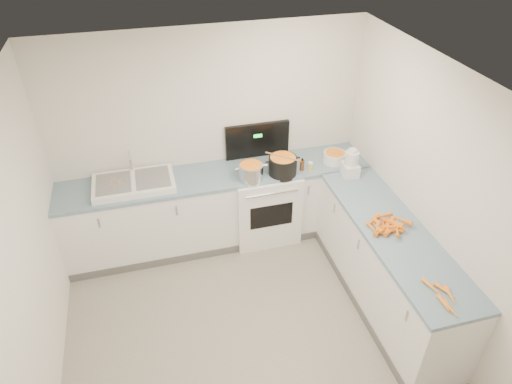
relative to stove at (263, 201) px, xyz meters
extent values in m
cube|color=white|center=(-0.55, 0.01, -0.02)|extent=(3.50, 0.60, 0.90)
cube|color=#7390A4|center=(-0.55, 0.01, 0.45)|extent=(3.50, 0.62, 0.04)
cube|color=white|center=(0.90, -1.39, -0.02)|extent=(0.60, 2.20, 0.90)
cube|color=#7390A4|center=(0.90, -1.39, 0.45)|extent=(0.62, 2.20, 0.04)
cube|color=white|center=(0.00, -0.01, -0.02)|extent=(0.76, 0.65, 0.90)
cube|color=black|center=(0.00, 0.29, 0.68)|extent=(0.76, 0.05, 0.42)
cube|color=white|center=(-1.45, 0.01, 0.50)|extent=(0.86, 0.52, 0.07)
cube|color=slate|center=(-1.65, 0.01, 0.54)|extent=(0.36, 0.42, 0.01)
cube|color=slate|center=(-1.25, 0.01, 0.54)|extent=(0.36, 0.42, 0.01)
cylinder|color=silver|center=(-1.45, 0.23, 0.66)|extent=(0.03, 0.03, 0.24)
cylinder|color=silver|center=(-0.20, -0.17, 0.55)|extent=(0.28, 0.28, 0.20)
cylinder|color=black|center=(0.17, -0.16, 0.56)|extent=(0.35, 0.35, 0.23)
cylinder|color=#AD7A47|center=(0.17, -0.16, 0.68)|extent=(0.33, 0.30, 0.02)
cylinder|color=white|center=(0.83, -0.07, 0.53)|extent=(0.31, 0.31, 0.12)
cylinder|color=#593319|center=(0.41, -0.15, 0.53)|extent=(0.05, 0.05, 0.13)
cylinder|color=#E5B266|center=(0.49, -0.18, 0.51)|extent=(0.05, 0.05, 0.09)
cube|color=white|center=(0.89, -0.39, 0.54)|extent=(0.17, 0.21, 0.14)
cylinder|color=silver|center=(0.89, -0.39, 0.68)|extent=(0.15, 0.15, 0.15)
cylinder|color=white|center=(0.89, -0.39, 0.78)|extent=(0.09, 0.09, 0.04)
cone|color=orange|center=(0.81, -1.31, 0.49)|extent=(0.14, 0.20, 0.05)
cone|color=orange|center=(0.69, -1.32, 0.49)|extent=(0.05, 0.17, 0.04)
cone|color=orange|center=(0.85, -1.35, 0.49)|extent=(0.10, 0.18, 0.05)
cone|color=orange|center=(0.86, -1.33, 0.49)|extent=(0.06, 0.21, 0.05)
cone|color=orange|center=(0.75, -1.22, 0.49)|extent=(0.19, 0.15, 0.05)
cone|color=orange|center=(0.84, -1.33, 0.49)|extent=(0.13, 0.20, 0.05)
cone|color=orange|center=(0.75, -1.36, 0.49)|extent=(0.21, 0.17, 0.05)
cone|color=orange|center=(0.83, -1.41, 0.49)|extent=(0.17, 0.11, 0.05)
cone|color=orange|center=(0.87, -1.38, 0.49)|extent=(0.16, 0.15, 0.04)
cone|color=orange|center=(0.88, -1.29, 0.49)|extent=(0.11, 0.20, 0.05)
cone|color=orange|center=(0.84, -1.34, 0.49)|extent=(0.18, 0.11, 0.05)
cone|color=orange|center=(0.86, -1.39, 0.49)|extent=(0.20, 0.13, 0.05)
cone|color=orange|center=(0.77, -1.28, 0.49)|extent=(0.05, 0.17, 0.05)
cone|color=orange|center=(0.89, -1.43, 0.52)|extent=(0.13, 0.21, 0.04)
cone|color=orange|center=(1.00, -1.32, 0.52)|extent=(0.17, 0.20, 0.05)
cone|color=orange|center=(0.80, -1.36, 0.51)|extent=(0.19, 0.09, 0.04)
cone|color=orange|center=(0.86, -1.32, 0.52)|extent=(0.15, 0.20, 0.05)
cone|color=orange|center=(0.91, -1.40, 0.53)|extent=(0.13, 0.19, 0.05)
cone|color=orange|center=(0.86, -1.20, 0.51)|extent=(0.21, 0.06, 0.04)
cone|color=orange|center=(0.72, -1.35, 0.51)|extent=(0.06, 0.16, 0.04)
cone|color=orange|center=(0.89, -1.33, 0.53)|extent=(0.15, 0.21, 0.05)
cone|color=orange|center=(0.73, -1.35, 0.52)|extent=(0.13, 0.16, 0.05)
cone|color=orange|center=(0.87, -1.32, 0.52)|extent=(0.16, 0.14, 0.05)
cone|color=orange|center=(0.83, -2.36, 0.49)|extent=(0.05, 0.17, 0.04)
cone|color=orange|center=(0.81, -2.30, 0.49)|extent=(0.05, 0.17, 0.04)
cone|color=orange|center=(0.91, -2.24, 0.49)|extent=(0.07, 0.19, 0.04)
cone|color=orange|center=(0.89, -2.18, 0.49)|extent=(0.10, 0.18, 0.04)
cone|color=orange|center=(0.81, -2.12, 0.49)|extent=(0.08, 0.19, 0.04)
cube|color=tan|center=(-1.62, -0.03, 0.54)|extent=(0.05, 0.03, 0.00)
cube|color=tan|center=(-1.76, -0.08, 0.54)|extent=(0.01, 0.04, 0.00)
cube|color=tan|center=(-1.68, -0.01, 0.54)|extent=(0.05, 0.01, 0.00)
cube|color=tan|center=(-1.68, 0.13, 0.54)|extent=(0.04, 0.03, 0.00)
cube|color=tan|center=(-1.68, 0.06, 0.55)|extent=(0.03, 0.03, 0.00)
cube|color=tan|center=(-1.61, 0.03, 0.55)|extent=(0.04, 0.02, 0.00)
cube|color=tan|center=(-1.65, 0.10, 0.54)|extent=(0.04, 0.04, 0.00)
cube|color=tan|center=(-1.60, 0.01, 0.55)|extent=(0.03, 0.04, 0.00)
cube|color=tan|center=(-1.59, 0.05, 0.54)|extent=(0.04, 0.04, 0.00)
cube|color=tan|center=(-1.57, -0.02, 0.54)|extent=(0.01, 0.05, 0.00)
cube|color=tan|center=(-1.68, 0.03, 0.54)|extent=(0.02, 0.04, 0.00)
cube|color=tan|center=(-1.65, -0.09, 0.54)|extent=(0.03, 0.04, 0.00)
camera|label=1|loc=(-1.23, -4.24, 3.24)|focal=32.00mm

